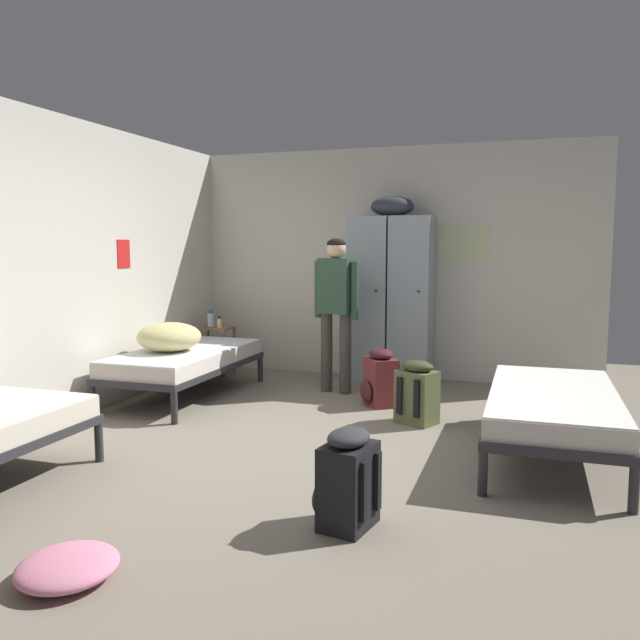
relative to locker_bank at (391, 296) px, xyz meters
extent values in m
plane|color=gray|center=(-0.08, -2.57, -0.97)|extent=(9.13, 9.13, 0.00)
cube|color=beige|center=(-0.08, 0.31, 0.35)|extent=(4.70, 0.06, 2.65)
cube|color=beige|center=(-2.40, -2.57, 0.35)|extent=(0.06, 5.70, 2.65)
cube|color=beige|center=(0.77, 0.28, 0.58)|extent=(0.55, 0.01, 0.40)
cube|color=red|center=(-2.37, -1.57, 0.48)|extent=(0.01, 0.20, 0.28)
cube|color=#8C99A3|center=(-0.23, 0.00, -0.04)|extent=(0.44, 0.52, 1.85)
cylinder|color=black|center=(-0.11, -0.27, 0.08)|extent=(0.02, 0.03, 0.02)
cube|color=#8C99A3|center=(0.23, 0.00, -0.04)|extent=(0.44, 0.52, 1.85)
cylinder|color=black|center=(0.35, -0.27, 0.08)|extent=(0.02, 0.03, 0.02)
ellipsoid|color=#333842|center=(0.00, 0.00, 0.99)|extent=(0.48, 0.36, 0.22)
cylinder|color=brown|center=(-2.24, -0.36, -0.69)|extent=(0.03, 0.03, 0.55)
cylinder|color=brown|center=(-1.89, -0.36, -0.69)|extent=(0.03, 0.03, 0.55)
cylinder|color=brown|center=(-2.24, -0.09, -0.69)|extent=(0.03, 0.03, 0.55)
cylinder|color=brown|center=(-1.89, -0.09, -0.69)|extent=(0.03, 0.03, 0.55)
cube|color=brown|center=(-2.07, -0.22, -0.78)|extent=(0.38, 0.30, 0.02)
cube|color=brown|center=(-2.07, -0.22, -0.41)|extent=(0.38, 0.30, 0.02)
cylinder|color=#28282D|center=(-2.24, -3.31, -0.83)|extent=(0.06, 0.06, 0.28)
cylinder|color=#28282D|center=(-1.40, -3.31, -0.83)|extent=(0.06, 0.06, 0.28)
cylinder|color=#28282D|center=(-2.24, -2.29, -0.83)|extent=(0.06, 0.06, 0.28)
cylinder|color=#28282D|center=(-1.40, -2.29, -0.83)|extent=(0.06, 0.06, 0.28)
cylinder|color=#28282D|center=(-2.24, -0.45, -0.83)|extent=(0.06, 0.06, 0.28)
cylinder|color=#28282D|center=(-1.40, -0.45, -0.83)|extent=(0.06, 0.06, 0.28)
cube|color=#28282D|center=(-1.82, -1.37, -0.66)|extent=(0.90, 1.90, 0.06)
cube|color=silver|center=(-1.82, -1.37, -0.56)|extent=(0.87, 1.84, 0.14)
cube|color=silver|center=(-1.82, -1.37, -0.48)|extent=(0.86, 1.82, 0.01)
cylinder|color=#28282D|center=(2.08, -1.26, -0.83)|extent=(0.06, 0.06, 0.28)
cylinder|color=#28282D|center=(1.24, -1.26, -0.83)|extent=(0.06, 0.06, 0.28)
cylinder|color=#28282D|center=(2.08, -3.10, -0.83)|extent=(0.06, 0.06, 0.28)
cylinder|color=#28282D|center=(1.24, -3.10, -0.83)|extent=(0.06, 0.06, 0.28)
cube|color=#28282D|center=(1.66, -2.18, -0.66)|extent=(0.90, 1.90, 0.06)
cube|color=silver|center=(1.66, -2.18, -0.56)|extent=(0.87, 1.84, 0.14)
cube|color=white|center=(1.66, -2.18, -0.48)|extent=(0.86, 1.82, 0.01)
ellipsoid|color=#D1C67F|center=(-1.91, -1.52, -0.34)|extent=(0.62, 0.64, 0.29)
cylinder|color=#3D3833|center=(-0.32, -0.72, -0.55)|extent=(0.12, 0.12, 0.83)
cylinder|color=#3D3833|center=(-0.54, -0.67, -0.55)|extent=(0.12, 0.12, 0.83)
cube|color=#284233|center=(-0.43, -0.69, 0.15)|extent=(0.38, 0.27, 0.57)
cylinder|color=#284233|center=(-0.22, -0.74, 0.11)|extent=(0.08, 0.08, 0.59)
cylinder|color=#284233|center=(-0.64, -0.65, 0.11)|extent=(0.08, 0.08, 0.59)
sphere|color=#DBAD89|center=(-0.43, -0.69, 0.53)|extent=(0.20, 0.20, 0.20)
ellipsoid|color=black|center=(-0.43, -0.69, 0.58)|extent=(0.19, 0.19, 0.11)
cylinder|color=#B2DBEA|center=(-2.15, -0.20, -0.32)|extent=(0.08, 0.08, 0.16)
cylinder|color=#2666B2|center=(-2.15, -0.20, -0.22)|extent=(0.04, 0.04, 0.04)
cylinder|color=beige|center=(-2.00, -0.26, -0.34)|extent=(0.06, 0.06, 0.11)
cylinder|color=black|center=(-2.00, -0.26, -0.28)|extent=(0.03, 0.03, 0.03)
cube|color=#566038|center=(0.58, -1.61, -0.74)|extent=(0.39, 0.35, 0.46)
ellipsoid|color=#383D23|center=(0.64, -1.48, -0.82)|extent=(0.25, 0.17, 0.20)
ellipsoid|color=#383D23|center=(0.58, -1.61, -0.47)|extent=(0.35, 0.32, 0.10)
cube|color=black|center=(0.60, -1.77, -0.72)|extent=(0.06, 0.04, 0.32)
cube|color=black|center=(0.44, -1.70, -0.72)|extent=(0.06, 0.04, 0.32)
cube|color=maroon|center=(0.14, -1.10, -0.74)|extent=(0.38, 0.40, 0.46)
ellipsoid|color=#42191E|center=(0.02, -1.19, -0.82)|extent=(0.20, 0.24, 0.20)
ellipsoid|color=#42191E|center=(0.14, -1.10, -0.47)|extent=(0.34, 0.36, 0.10)
cube|color=black|center=(0.20, -0.95, -0.72)|extent=(0.05, 0.05, 0.32)
cube|color=black|center=(0.30, -1.10, -0.72)|extent=(0.05, 0.05, 0.32)
cube|color=black|center=(0.58, -3.78, -0.74)|extent=(0.30, 0.36, 0.46)
ellipsoid|color=#2D2D33|center=(0.43, -3.75, -0.82)|extent=(0.12, 0.25, 0.20)
ellipsoid|color=#2D2D33|center=(0.58, -3.78, -0.47)|extent=(0.27, 0.32, 0.10)
cube|color=black|center=(0.72, -3.72, -0.72)|extent=(0.03, 0.05, 0.32)
cube|color=black|center=(0.69, -3.89, -0.72)|extent=(0.03, 0.05, 0.32)
ellipsoid|color=pink|center=(-0.50, -4.72, -0.91)|extent=(0.46, 0.47, 0.12)
camera|label=1|loc=(1.48, -7.00, 0.55)|focal=35.90mm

